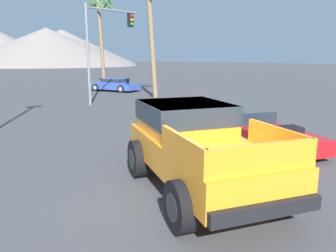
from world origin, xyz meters
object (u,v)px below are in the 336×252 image
object	(u,v)px
parked_car_blue	(115,84)
traffic_light_main	(107,36)
palm_tree_leaning	(101,18)
palm_tree_tall	(153,9)
orange_pickup_truck	(195,142)
red_convertible_car	(266,135)

from	to	relation	value
parked_car_blue	traffic_light_main	bearing A→B (deg)	-144.16
palm_tree_leaning	palm_tree_tall	bearing A→B (deg)	-108.10
parked_car_blue	palm_tree_leaning	size ratio (longest dim) A/B	0.52
traffic_light_main	palm_tree_tall	world-z (taller)	palm_tree_tall
parked_car_blue	palm_tree_tall	size ratio (longest dim) A/B	0.57
parked_car_blue	palm_tree_tall	xyz separation A→B (m)	(-1.07, -6.16, 5.74)
parked_car_blue	orange_pickup_truck	bearing A→B (deg)	-136.81
orange_pickup_truck	red_convertible_car	xyz separation A→B (m)	(4.37, 0.48, -0.66)
traffic_light_main	palm_tree_leaning	size ratio (longest dim) A/B	0.67
red_convertible_car	palm_tree_tall	xyz separation A→B (m)	(6.86, 12.57, 5.90)
orange_pickup_truck	palm_tree_leaning	distance (m)	29.65
parked_car_blue	palm_tree_leaning	distance (m)	8.91
red_convertible_car	parked_car_blue	distance (m)	20.34
orange_pickup_truck	palm_tree_tall	xyz separation A→B (m)	(11.23, 13.05, 5.24)
orange_pickup_truck	red_convertible_car	world-z (taller)	orange_pickup_truck
red_convertible_car	palm_tree_leaning	world-z (taller)	palm_tree_leaning
red_convertible_car	traffic_light_main	distance (m)	13.72
orange_pickup_truck	palm_tree_leaning	bearing A→B (deg)	85.23
palm_tree_tall	palm_tree_leaning	distance (m)	12.43
red_convertible_car	palm_tree_tall	bearing A→B (deg)	89.76
red_convertible_car	parked_car_blue	size ratio (longest dim) A/B	0.95
red_convertible_car	palm_tree_leaning	xyz separation A→B (m)	(10.72, 24.37, 6.47)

